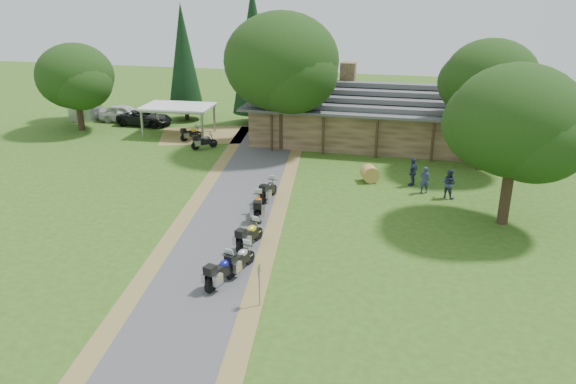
% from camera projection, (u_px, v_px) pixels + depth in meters
% --- Properties ---
extents(ground, '(120.00, 120.00, 0.00)m').
position_uv_depth(ground, '(203.00, 273.00, 25.27)').
color(ground, '#345217').
rests_on(ground, ground).
extents(driveway, '(51.95, 51.95, 0.00)m').
position_uv_depth(driveway, '(222.00, 235.00, 29.02)').
color(driveway, '#4A4A4D').
rests_on(driveway, ground).
extents(lodge, '(21.40, 9.40, 4.90)m').
position_uv_depth(lodge, '(382.00, 113.00, 44.95)').
color(lodge, brown).
rests_on(lodge, ground).
extents(silo, '(3.35, 3.35, 6.52)m').
position_uv_depth(silo, '(82.00, 84.00, 52.55)').
color(silo, gray).
rests_on(silo, ground).
extents(carport, '(6.02, 4.19, 2.52)m').
position_uv_depth(carport, '(179.00, 120.00, 47.67)').
color(carport, silver).
rests_on(carport, ground).
extents(car_white_sedan, '(2.78, 6.11, 2.01)m').
position_uv_depth(car_white_sedan, '(124.00, 111.00, 52.22)').
color(car_white_sedan, silver).
rests_on(car_white_sedan, ground).
extents(car_dark_suv, '(2.51, 5.50, 2.07)m').
position_uv_depth(car_dark_suv, '(145.00, 114.00, 50.86)').
color(car_dark_suv, black).
rests_on(car_dark_suv, ground).
extents(motorcycle_row_a, '(1.23, 2.16, 1.40)m').
position_uv_depth(motorcycle_row_a, '(222.00, 270.00, 24.10)').
color(motorcycle_row_a, navy).
rests_on(motorcycle_row_a, ground).
extents(motorcycle_row_b, '(1.12, 2.04, 1.33)m').
position_uv_depth(motorcycle_row_b, '(240.00, 258.00, 25.17)').
color(motorcycle_row_b, '#A8AAB1').
rests_on(motorcycle_row_b, ground).
extents(motorcycle_row_c, '(1.14, 2.12, 1.38)m').
position_uv_depth(motorcycle_row_c, '(250.00, 234.00, 27.55)').
color(motorcycle_row_c, yellow).
rests_on(motorcycle_row_c, ground).
extents(motorcycle_row_d, '(1.17, 2.21, 1.44)m').
position_uv_depth(motorcycle_row_d, '(258.00, 205.00, 30.96)').
color(motorcycle_row_d, '#C55909').
rests_on(motorcycle_row_d, ground).
extents(motorcycle_row_e, '(0.89, 2.01, 1.33)m').
position_uv_depth(motorcycle_row_e, '(269.00, 189.00, 33.57)').
color(motorcycle_row_e, black).
rests_on(motorcycle_row_e, ground).
extents(motorcycle_carport_a, '(1.52, 1.80, 1.23)m').
position_uv_depth(motorcycle_carport_a, '(191.00, 133.00, 46.24)').
color(motorcycle_carport_a, yellow).
rests_on(motorcycle_carport_a, ground).
extents(motorcycle_carport_b, '(1.80, 1.75, 1.29)m').
position_uv_depth(motorcycle_carport_b, '(204.00, 141.00, 43.84)').
color(motorcycle_carport_b, slate).
rests_on(motorcycle_carport_b, ground).
extents(person_a, '(0.65, 0.54, 1.99)m').
position_uv_depth(person_a, '(425.00, 178.00, 34.51)').
color(person_a, '#2E3656').
rests_on(person_a, ground).
extents(person_b, '(0.74, 0.69, 2.13)m').
position_uv_depth(person_b, '(449.00, 181.00, 33.71)').
color(person_b, '#2E3656').
rests_on(person_b, ground).
extents(person_c, '(0.63, 0.74, 2.18)m').
position_uv_depth(person_c, '(413.00, 170.00, 35.70)').
color(person_c, '#2E3656').
rests_on(person_c, ground).
extents(hay_bale, '(1.34, 1.29, 1.07)m').
position_uv_depth(hay_bale, '(370.00, 174.00, 36.63)').
color(hay_bale, olive).
rests_on(hay_bale, ground).
extents(sign_post, '(0.34, 0.06, 1.87)m').
position_uv_depth(sign_post, '(259.00, 285.00, 22.37)').
color(sign_post, gray).
rests_on(sign_post, ground).
extents(oak_lodge_left, '(8.62, 8.62, 10.87)m').
position_uv_depth(oak_lodge_left, '(282.00, 79.00, 42.10)').
color(oak_lodge_left, black).
rests_on(oak_lodge_left, ground).
extents(oak_lodge_right, '(6.23, 6.23, 10.09)m').
position_uv_depth(oak_lodge_right, '(488.00, 97.00, 37.53)').
color(oak_lodge_right, black).
rests_on(oak_lodge_right, ground).
extents(oak_driveway, '(6.84, 6.84, 9.17)m').
position_uv_depth(oak_driveway, '(514.00, 141.00, 28.89)').
color(oak_driveway, black).
rests_on(oak_driveway, ground).
extents(oak_silo, '(6.54, 6.54, 7.64)m').
position_uv_depth(oak_silo, '(76.00, 87.00, 48.28)').
color(oak_silo, black).
rests_on(oak_silo, ground).
extents(cedar_near, '(3.97, 3.97, 12.16)m').
position_uv_depth(cedar_near, '(253.00, 56.00, 49.93)').
color(cedar_near, black).
rests_on(cedar_near, ground).
extents(cedar_far, '(3.32, 3.32, 10.64)m').
position_uv_depth(cedar_far, '(184.00, 63.00, 51.50)').
color(cedar_far, black).
rests_on(cedar_far, ground).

